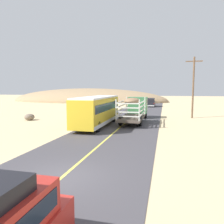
{
  "coord_description": "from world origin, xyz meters",
  "views": [
    {
      "loc": [
        4.5,
        -8.81,
        4.07
      ],
      "look_at": [
        0.0,
        9.75,
        2.03
      ],
      "focal_mm": 34.86,
      "sensor_mm": 36.0,
      "label": 1
    }
  ],
  "objects_px": {
    "livestock_truck": "(136,106)",
    "power_pole_mid": "(193,86)",
    "car_far": "(151,102)",
    "boulder_near_shoulder": "(29,117)",
    "bus": "(97,110)"
  },
  "relations": [
    {
      "from": "livestock_truck",
      "to": "power_pole_mid",
      "type": "distance_m",
      "value": 8.81
    },
    {
      "from": "livestock_truck",
      "to": "power_pole_mid",
      "type": "xyz_separation_m",
      "value": [
        7.4,
        3.95,
        2.71
      ]
    },
    {
      "from": "livestock_truck",
      "to": "car_far",
      "type": "relative_size",
      "value": 2.1
    },
    {
      "from": "power_pole_mid",
      "to": "boulder_near_shoulder",
      "type": "height_order",
      "value": "power_pole_mid"
    },
    {
      "from": "bus",
      "to": "car_far",
      "type": "distance_m",
      "value": 28.1
    },
    {
      "from": "bus",
      "to": "car_far",
      "type": "xyz_separation_m",
      "value": [
        4.05,
        27.79,
        -0.66
      ]
    },
    {
      "from": "livestock_truck",
      "to": "bus",
      "type": "bearing_deg",
      "value": -123.02
    },
    {
      "from": "livestock_truck",
      "to": "power_pole_mid",
      "type": "relative_size",
      "value": 1.15
    },
    {
      "from": "car_far",
      "to": "boulder_near_shoulder",
      "type": "height_order",
      "value": "car_far"
    },
    {
      "from": "bus",
      "to": "power_pole_mid",
      "type": "height_order",
      "value": "power_pole_mid"
    },
    {
      "from": "bus",
      "to": "power_pole_mid",
      "type": "distance_m",
      "value": 14.64
    },
    {
      "from": "power_pole_mid",
      "to": "car_far",
      "type": "bearing_deg",
      "value": 110.42
    },
    {
      "from": "boulder_near_shoulder",
      "to": "livestock_truck",
      "type": "bearing_deg",
      "value": 13.66
    },
    {
      "from": "car_far",
      "to": "boulder_near_shoulder",
      "type": "relative_size",
      "value": 3.39
    },
    {
      "from": "bus",
      "to": "car_far",
      "type": "relative_size",
      "value": 2.16
    }
  ]
}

